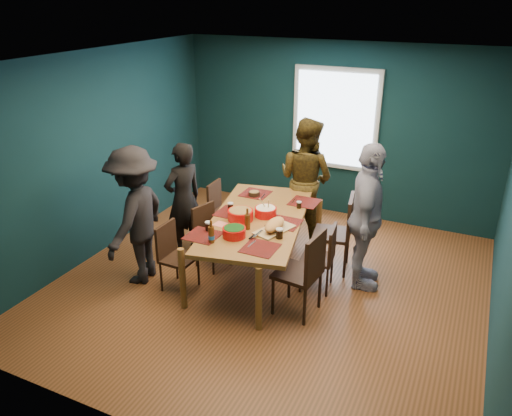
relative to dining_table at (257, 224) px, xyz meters
The scene contains 26 objects.
room 0.69m from the dining_table, 32.79° to the left, with size 5.01×5.01×2.71m.
dining_table is the anchor object (origin of this frame).
chair_left_far 1.27m from the dining_table, 140.70° to the left, with size 0.39×0.39×0.84m.
chair_left_mid 0.75m from the dining_table, behind, with size 0.47×0.47×0.83m.
chair_left_near 1.07m from the dining_table, 141.33° to the right, with size 0.39×0.39×0.83m.
chair_right_far 1.07m from the dining_table, 34.22° to the left, with size 0.54×0.54×1.03m.
chair_right_mid 0.88m from the dining_table, ahead, with size 0.42×0.42×0.83m.
chair_right_near 0.97m from the dining_table, 32.27° to the right, with size 0.50×0.50×1.01m.
person_far_left 1.20m from the dining_table, behind, with size 0.57×0.37×1.57m, color black.
person_back 1.37m from the dining_table, 84.36° to the left, with size 0.86×0.67×1.78m, color black.
person_right 1.31m from the dining_table, 16.59° to the left, with size 1.06×0.44×1.81m, color white.
person_near_left 1.48m from the dining_table, 152.91° to the right, with size 1.11×0.64×1.73m, color black.
bowl_salad 0.26m from the dining_table, 140.50° to the right, with size 0.31×0.31×0.13m.
bowl_dumpling 0.18m from the dining_table, 55.25° to the left, with size 0.27×0.27×0.25m.
bowl_herbs 0.59m from the dining_table, 92.42° to the right, with size 0.26×0.26×0.12m.
cutting_board 0.43m from the dining_table, 36.33° to the right, with size 0.39×0.64×0.14m.
small_bowl 0.72m from the dining_table, 118.49° to the left, with size 0.15×0.15×0.06m.
beer_bottle_a 0.84m from the dining_table, 103.29° to the right, with size 0.07×0.07×0.26m.
beer_bottle_b 0.37m from the dining_table, 85.70° to the right, with size 0.07×0.07×0.26m.
cola_glass_a 0.68m from the dining_table, 123.07° to the right, with size 0.08×0.08×0.11m.
cola_glass_b 0.61m from the dining_table, 40.74° to the right, with size 0.08×0.08×0.12m.
cola_glass_c 0.62m from the dining_table, 54.58° to the left, with size 0.06×0.06×0.09m.
cola_glass_d 0.43m from the dining_table, behind, with size 0.07×0.07×0.10m.
napkin_a 0.38m from the dining_table, 11.12° to the left, with size 0.13×0.13×0.00m, color #DC715C.
napkin_b 0.49m from the dining_table, 132.55° to the right, with size 0.14×0.14×0.00m, color #DC715C.
napkin_c 0.77m from the dining_table, 66.00° to the right, with size 0.15×0.15×0.00m, color #DC715C.
Camera 1 is at (2.08, -4.89, 3.36)m, focal length 35.00 mm.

